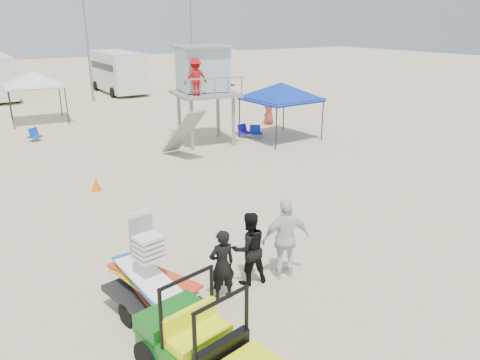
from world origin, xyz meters
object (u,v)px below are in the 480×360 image
utility_cart (205,342)px  surf_trailer (149,279)px  lifeguard_tower (202,73)px  man_left (222,265)px  canopy_blue (281,85)px

utility_cart → surf_trailer: 2.33m
surf_trailer → lifeguard_tower: lifeguard_tower is taller
man_left → surf_trailer: bearing=-6.8°
surf_trailer → lifeguard_tower: (7.62, 11.85, 2.52)m
man_left → canopy_blue: bearing=-127.7°
utility_cart → surf_trailer: (0.00, 2.33, -0.03)m
man_left → canopy_blue: size_ratio=0.50×
lifeguard_tower → canopy_blue: bearing=-21.4°
surf_trailer → lifeguard_tower: 14.31m
utility_cart → surf_trailer: surf_trailer is taller
man_left → lifeguard_tower: lifeguard_tower is taller
utility_cart → lifeguard_tower: lifeguard_tower is taller
surf_trailer → canopy_blue: canopy_blue is taller
utility_cart → man_left: 2.54m
surf_trailer → man_left: 1.55m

